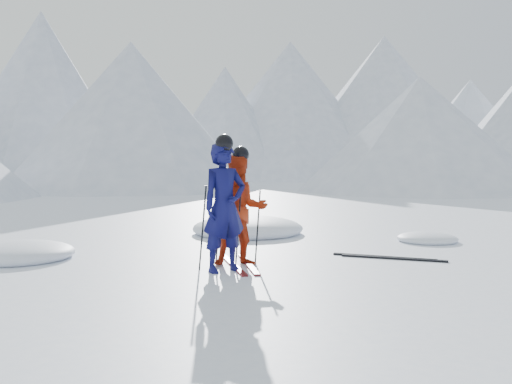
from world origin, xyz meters
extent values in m
plane|color=white|center=(0.00, 0.00, 0.00)|extent=(160.00, 160.00, 0.00)
cone|color=#B2BCD1|center=(-11.51, 40.48, 7.17)|extent=(23.96, 23.96, 14.35)
cone|color=#B2BCD1|center=(-5.08, 51.27, 5.96)|extent=(17.69, 17.69, 11.93)
cone|color=#B2BCD1|center=(4.51, 43.52, 5.42)|extent=(19.63, 19.63, 10.85)
cone|color=#B2BCD1|center=(11.74, 46.25, 7.07)|extent=(23.31, 23.31, 14.15)
cone|color=#B2BCD1|center=(21.49, 44.84, 7.44)|extent=(28.94, 28.94, 14.88)
cone|color=silver|center=(31.93, 45.34, 5.38)|extent=(24.45, 24.45, 10.76)
cone|color=#B2BCD1|center=(12.00, 20.00, 3.25)|extent=(14.00, 14.00, 6.50)
cone|color=#B2BCD1|center=(-4.00, 26.00, 4.50)|extent=(16.00, 16.00, 9.00)
imported|color=#0B0C45|center=(-2.31, -0.48, 0.94)|extent=(0.80, 0.67, 1.88)
imported|color=#AF2B0E|center=(-1.99, -0.08, 0.86)|extent=(0.84, 0.66, 1.72)
cylinder|color=black|center=(-2.61, -0.33, 0.63)|extent=(0.12, 0.09, 1.25)
cylinder|color=black|center=(-2.06, -0.23, 0.63)|extent=(0.12, 0.07, 1.25)
cylinder|color=black|center=(-2.29, 0.17, 0.57)|extent=(0.12, 0.09, 1.15)
cylinder|color=black|center=(-1.69, 0.07, 0.57)|extent=(0.12, 0.08, 1.15)
cube|color=black|center=(-2.11, -0.08, 0.01)|extent=(0.14, 1.70, 0.03)
cube|color=black|center=(-1.87, -0.08, 0.01)|extent=(0.16, 1.70, 0.03)
cube|color=black|center=(0.46, 0.08, 0.01)|extent=(1.45, 1.04, 0.03)
cube|color=black|center=(0.56, -0.07, 0.01)|extent=(1.48, 0.99, 0.03)
ellipsoid|color=white|center=(-5.47, 1.27, 0.00)|extent=(1.78, 1.78, 0.39)
ellipsoid|color=white|center=(2.14, 1.65, 0.00)|extent=(1.19, 1.19, 0.26)
ellipsoid|color=white|center=(-1.16, 3.61, 0.00)|extent=(2.47, 2.47, 0.54)
camera|label=1|loc=(-3.49, -8.22, 1.57)|focal=38.00mm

